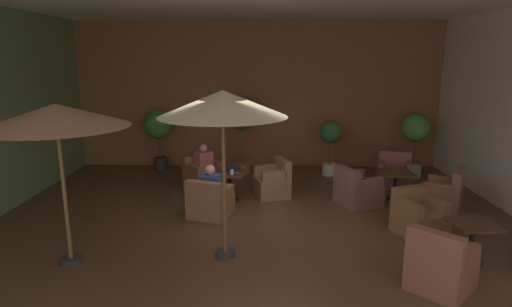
# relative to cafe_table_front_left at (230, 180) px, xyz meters

# --- Properties ---
(ground_plane) EXTENTS (10.44, 9.82, 0.02)m
(ground_plane) POSITION_rel_cafe_table_front_left_xyz_m (0.60, -1.73, -0.47)
(ground_plane) COLOR brown
(wall_back_brick) EXTENTS (10.44, 0.08, 4.13)m
(wall_back_brick) POSITION_rel_cafe_table_front_left_xyz_m (0.60, 3.14, 1.61)
(wall_back_brick) COLOR brown
(wall_back_brick) RESTS_ON ground_plane
(cafe_table_front_left) EXTENTS (0.70, 0.70, 0.63)m
(cafe_table_front_left) POSITION_rel_cafe_table_front_left_xyz_m (0.00, 0.00, 0.00)
(cafe_table_front_left) COLOR black
(cafe_table_front_left) RESTS_ON ground_plane
(armchair_front_left_north) EXTENTS (1.06, 1.05, 0.83)m
(armchair_front_left_north) POSITION_rel_cafe_table_front_left_xyz_m (-0.69, 0.73, -0.14)
(armchair_front_left_north) COLOR brown
(armchair_front_left_north) RESTS_ON ground_plane
(armchair_front_left_east) EXTENTS (0.95, 0.98, 0.79)m
(armchair_front_left_east) POSITION_rel_cafe_table_front_left_xyz_m (-0.32, -0.96, -0.16)
(armchair_front_left_east) COLOR #925F3E
(armchair_front_left_east) RESTS_ON ground_plane
(armchair_front_left_south) EXTENTS (0.91, 0.91, 0.86)m
(armchair_front_left_south) POSITION_rel_cafe_table_front_left_xyz_m (0.96, 0.31, -0.13)
(armchair_front_left_south) COLOR #865E44
(armchair_front_left_south) RESTS_ON ground_plane
(cafe_table_front_right) EXTENTS (0.70, 0.70, 0.63)m
(cafe_table_front_right) POSITION_rel_cafe_table_front_left_xyz_m (3.96, -2.82, -0.00)
(cafe_table_front_right) COLOR black
(cafe_table_front_right) RESTS_ON ground_plane
(armchair_front_right_north) EXTENTS (1.08, 1.08, 0.92)m
(armchair_front_right_north) POSITION_rel_cafe_table_front_left_xyz_m (3.15, -3.65, -0.12)
(armchair_front_right_north) COLOR brown
(armchair_front_right_north) RESTS_ON ground_plane
(armchair_front_right_south) EXTENTS (0.96, 0.96, 0.81)m
(armchair_front_right_south) POSITION_rel_cafe_table_front_left_xyz_m (3.54, -1.74, -0.15)
(armchair_front_right_south) COLOR brown
(armchair_front_right_south) RESTS_ON ground_plane
(cafe_table_mid_center) EXTENTS (0.76, 0.76, 0.63)m
(cafe_table_mid_center) POSITION_rel_cafe_table_front_left_xyz_m (3.70, 0.15, 0.04)
(cafe_table_mid_center) COLOR black
(cafe_table_mid_center) RESTS_ON ground_plane
(armchair_mid_center_north) EXTENTS (1.03, 1.03, 0.84)m
(armchair_mid_center_north) POSITION_rel_cafe_table_front_left_xyz_m (2.76, -0.24, -0.14)
(armchair_mid_center_north) COLOR brown
(armchair_mid_center_north) RESTS_ON ground_plane
(armchair_mid_center_east) EXTENTS (1.05, 1.05, 0.85)m
(armchair_mid_center_east) POSITION_rel_cafe_table_front_left_xyz_m (4.58, -0.37, -0.16)
(armchair_mid_center_east) COLOR #93573F
(armchair_mid_center_east) RESTS_ON ground_plane
(armchair_mid_center_south) EXTENTS (0.95, 0.90, 0.83)m
(armchair_mid_center_south) POSITION_rel_cafe_table_front_left_xyz_m (3.97, 1.13, -0.15)
(armchair_mid_center_south) COLOR #905043
(armchair_mid_center_south) RESTS_ON ground_plane
(patio_umbrella_tall_red) EXTENTS (2.08, 2.08, 2.47)m
(patio_umbrella_tall_red) POSITION_rel_cafe_table_front_left_xyz_m (-2.24, -2.96, 1.82)
(patio_umbrella_tall_red) COLOR #2D2D2D
(patio_umbrella_tall_red) RESTS_ON ground_plane
(patio_umbrella_center_beige) EXTENTS (1.95, 1.95, 2.64)m
(patio_umbrella_center_beige) POSITION_rel_cafe_table_front_left_xyz_m (0.13, -2.70, 1.96)
(patio_umbrella_center_beige) COLOR #2D2D2D
(patio_umbrella_center_beige) RESTS_ON ground_plane
(potted_tree_left_corner) EXTENTS (0.73, 0.73, 1.69)m
(potted_tree_left_corner) POSITION_rel_cafe_table_front_left_xyz_m (4.72, 1.97, 0.70)
(potted_tree_left_corner) COLOR beige
(potted_tree_left_corner) RESTS_ON ground_plane
(potted_tree_mid_left) EXTENTS (0.90, 0.90, 2.13)m
(potted_tree_mid_left) POSITION_rel_cafe_table_front_left_xyz_m (0.17, 2.22, 1.10)
(potted_tree_mid_left) COLOR #A66541
(potted_tree_mid_left) RESTS_ON ground_plane
(potted_tree_mid_right) EXTENTS (0.81, 0.81, 1.72)m
(potted_tree_mid_right) POSITION_rel_cafe_table_front_left_xyz_m (-2.18, 2.60, 0.76)
(potted_tree_mid_right) COLOR #3C2C2C
(potted_tree_mid_right) RESTS_ON ground_plane
(potted_tree_right_corner) EXTENTS (0.61, 0.61, 1.50)m
(potted_tree_right_corner) POSITION_rel_cafe_table_front_left_xyz_m (2.55, 2.14, 0.56)
(potted_tree_right_corner) COLOR silver
(potted_tree_right_corner) RESTS_ON ground_plane
(patron_blue_shirt) EXTENTS (0.45, 0.44, 0.69)m
(patron_blue_shirt) POSITION_rel_cafe_table_front_left_xyz_m (-0.67, 0.71, 0.28)
(patron_blue_shirt) COLOR #B9524F
(patron_blue_shirt) RESTS_ON ground_plane
(patron_by_window) EXTENTS (0.42, 0.31, 0.64)m
(patron_by_window) POSITION_rel_cafe_table_front_left_xyz_m (-0.31, -0.92, 0.24)
(patron_by_window) COLOR #354C98
(patron_by_window) RESTS_ON ground_plane
(iced_drink_cup) EXTENTS (0.08, 0.08, 0.11)m
(iced_drink_cup) POSITION_rel_cafe_table_front_left_xyz_m (0.06, -0.14, 0.23)
(iced_drink_cup) COLOR white
(iced_drink_cup) RESTS_ON cafe_table_front_left
(open_laptop) EXTENTS (0.36, 0.29, 0.20)m
(open_laptop) POSITION_rel_cafe_table_front_left_xyz_m (0.05, 0.06, 0.22)
(open_laptop) COLOR #9EA0A5
(open_laptop) RESTS_ON cafe_table_front_left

